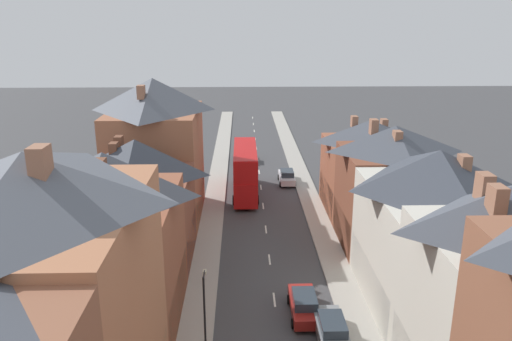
{
  "coord_description": "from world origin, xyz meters",
  "views": [
    {
      "loc": [
        -2.15,
        -12.26,
        18.6
      ],
      "look_at": [
        -0.54,
        42.78,
        1.78
      ],
      "focal_mm": 35.0,
      "sensor_mm": 36.0,
      "label": 1
    }
  ],
  "objects_px": {
    "double_decker_bus_lead": "(245,170)",
    "street_lamp": "(205,313)",
    "car_parked_left_a": "(304,304)",
    "car_near_blue": "(245,154)",
    "car_mid_black": "(287,177)",
    "car_near_silver": "(332,330)"
  },
  "relations": [
    {
      "from": "double_decker_bus_lead",
      "to": "street_lamp",
      "type": "xyz_separation_m",
      "value": [
        -2.44,
        -28.01,
        0.43
      ]
    },
    {
      "from": "car_parked_left_a",
      "to": "street_lamp",
      "type": "relative_size",
      "value": 0.82
    },
    {
      "from": "car_near_blue",
      "to": "street_lamp",
      "type": "distance_m",
      "value": 42.09
    },
    {
      "from": "double_decker_bus_lead",
      "to": "street_lamp",
      "type": "relative_size",
      "value": 1.96
    },
    {
      "from": "double_decker_bus_lead",
      "to": "car_mid_black",
      "type": "relative_size",
      "value": 2.43
    },
    {
      "from": "car_mid_black",
      "to": "street_lamp",
      "type": "bearing_deg",
      "value": -102.99
    },
    {
      "from": "double_decker_bus_lead",
      "to": "car_parked_left_a",
      "type": "height_order",
      "value": "double_decker_bus_lead"
    },
    {
      "from": "double_decker_bus_lead",
      "to": "car_mid_black",
      "type": "height_order",
      "value": "double_decker_bus_lead"
    },
    {
      "from": "car_near_blue",
      "to": "street_lamp",
      "type": "relative_size",
      "value": 0.79
    },
    {
      "from": "double_decker_bus_lead",
      "to": "car_near_blue",
      "type": "distance_m",
      "value": 14.08
    },
    {
      "from": "street_lamp",
      "to": "double_decker_bus_lead",
      "type": "bearing_deg",
      "value": 85.02
    },
    {
      "from": "car_near_blue",
      "to": "car_mid_black",
      "type": "distance_m",
      "value": 11.21
    },
    {
      "from": "double_decker_bus_lead",
      "to": "car_near_blue",
      "type": "xyz_separation_m",
      "value": [
        0.01,
        13.94,
        -1.98
      ]
    },
    {
      "from": "car_near_blue",
      "to": "car_near_silver",
      "type": "bearing_deg",
      "value": -83.06
    },
    {
      "from": "car_near_blue",
      "to": "car_mid_black",
      "type": "height_order",
      "value": "car_near_blue"
    },
    {
      "from": "car_mid_black",
      "to": "car_near_silver",
      "type": "bearing_deg",
      "value": -90.0
    },
    {
      "from": "car_parked_left_a",
      "to": "street_lamp",
      "type": "height_order",
      "value": "street_lamp"
    },
    {
      "from": "car_near_silver",
      "to": "street_lamp",
      "type": "bearing_deg",
      "value": -167.0
    },
    {
      "from": "car_near_blue",
      "to": "car_mid_black",
      "type": "xyz_separation_m",
      "value": [
        4.9,
        -10.08,
        -0.02
      ]
    },
    {
      "from": "car_near_silver",
      "to": "car_mid_black",
      "type": "xyz_separation_m",
      "value": [
        -0.0,
        30.17,
        -0.02
      ]
    },
    {
      "from": "car_near_silver",
      "to": "street_lamp",
      "type": "distance_m",
      "value": 7.92
    },
    {
      "from": "car_near_silver",
      "to": "car_mid_black",
      "type": "relative_size",
      "value": 1.03
    }
  ]
}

